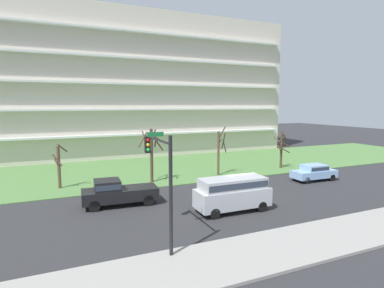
{
  "coord_description": "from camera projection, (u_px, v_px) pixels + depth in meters",
  "views": [
    {
      "loc": [
        -12.43,
        -20.18,
        7.33
      ],
      "look_at": [
        -0.85,
        6.0,
        3.77
      ],
      "focal_mm": 29.48,
      "sensor_mm": 36.0,
      "label": 1
    }
  ],
  "objects": [
    {
      "name": "apartment_building",
      "position": [
        140.0,
        87.0,
        47.83
      ],
      "size": [
        43.77,
        11.75,
        20.17
      ],
      "color": "beige",
      "rests_on": "ground"
    },
    {
      "name": "pickup_black_center_right",
      "position": [
        117.0,
        192.0,
        23.0
      ],
      "size": [
        5.51,
        2.32,
        1.95
      ],
      "rotation": [
        0.0,
        0.0,
        3.08
      ],
      "color": "black",
      "rests_on": "ground"
    },
    {
      "name": "van_silver_center_left",
      "position": [
        233.0,
        192.0,
        21.69
      ],
      "size": [
        5.23,
        2.08,
        2.36
      ],
      "rotation": [
        0.0,
        0.0,
        -0.02
      ],
      "color": "#B7BABF",
      "rests_on": "ground"
    },
    {
      "name": "tree_right",
      "position": [
        281.0,
        149.0,
        36.18
      ],
      "size": [
        1.42,
        1.39,
        4.27
      ],
      "color": "#4C3828",
      "rests_on": "ground"
    },
    {
      "name": "sidewalk_curb_near",
      "position": [
        312.0,
        241.0,
        16.94
      ],
      "size": [
        80.0,
        4.0,
        0.15
      ],
      "primitive_type": "cube",
      "color": "#99968E",
      "rests_on": "ground"
    },
    {
      "name": "tree_far_left",
      "position": [
        59.0,
        166.0,
        27.36
      ],
      "size": [
        1.28,
        0.92,
        4.09
      ],
      "color": "brown",
      "rests_on": "ground"
    },
    {
      "name": "grass_lawn_strip",
      "position": [
        171.0,
        167.0,
        36.91
      ],
      "size": [
        80.0,
        16.0,
        0.08
      ],
      "primitive_type": "cube",
      "color": "#547F42",
      "rests_on": "ground"
    },
    {
      "name": "tree_left",
      "position": [
        151.0,
        152.0,
        29.51
      ],
      "size": [
        2.5,
        2.5,
        5.11
      ],
      "color": "#4C3828",
      "rests_on": "ground"
    },
    {
      "name": "traffic_signal_mast",
      "position": [
        161.0,
        170.0,
        16.01
      ],
      "size": [
        0.9,
        4.28,
        5.94
      ],
      "color": "black",
      "rests_on": "ground"
    },
    {
      "name": "sedan_blue_near_left",
      "position": [
        314.0,
        172.0,
        30.62
      ],
      "size": [
        4.47,
        1.97,
        1.57
      ],
      "rotation": [
        0.0,
        0.0,
        3.1
      ],
      "color": "#8CB2E0",
      "rests_on": "ground"
    },
    {
      "name": "tree_center",
      "position": [
        219.0,
        151.0,
        32.54
      ],
      "size": [
        1.11,
        1.71,
        5.15
      ],
      "color": "brown",
      "rests_on": "ground"
    },
    {
      "name": "ground",
      "position": [
        234.0,
        201.0,
        24.21
      ],
      "size": [
        160.0,
        160.0,
        0.0
      ],
      "primitive_type": "plane",
      "color": "#2D2D30"
    }
  ]
}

